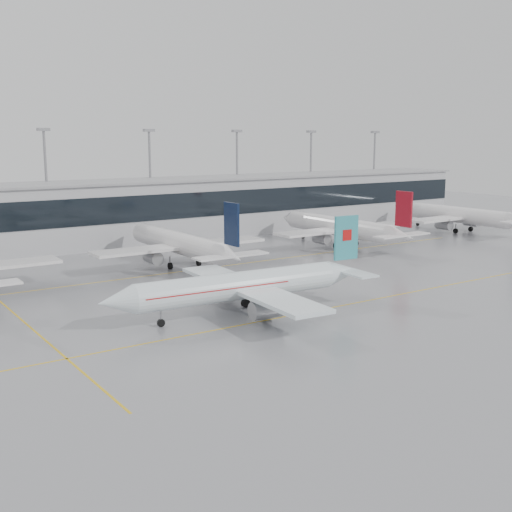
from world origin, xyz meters
TOP-DOWN VIEW (x-y plane):
  - ground at (0.00, 0.00)m, footprint 320.00×320.00m
  - taxi_line_main at (0.00, 0.00)m, footprint 120.00×0.25m
  - taxi_line_north at (0.00, 30.00)m, footprint 120.00×0.25m
  - taxi_line_cross at (-30.00, 15.00)m, footprint 0.25×60.00m
  - terminal at (0.00, 62.00)m, footprint 180.00×15.00m
  - terminal_glass at (0.00, 54.45)m, footprint 180.00×0.20m
  - terminal_roof at (0.00, 62.00)m, footprint 182.00×16.00m
  - light_masts at (0.00, 68.00)m, footprint 156.40×1.00m
  - air_canada_jet at (-6.97, 3.64)m, footprint 35.16×27.82m
  - parked_jet_c at (-0.00, 33.69)m, footprint 29.64×36.96m
  - parked_jet_d at (35.00, 33.69)m, footprint 29.64×36.96m
  - parked_jet_e at (70.00, 33.69)m, footprint 29.64×36.96m

SIDE VIEW (x-z plane):
  - ground at x=0.00m, z-range 0.00..0.00m
  - taxi_line_main at x=0.00m, z-range 0.00..0.01m
  - taxi_line_north at x=0.00m, z-range 0.00..0.01m
  - taxi_line_cross at x=-30.00m, z-range 0.00..0.01m
  - air_canada_jet at x=-6.97m, z-range -2.01..8.87m
  - parked_jet_c at x=0.00m, z-range -2.15..9.57m
  - parked_jet_d at x=35.00m, z-range -2.15..9.57m
  - parked_jet_e at x=70.00m, z-range -2.15..9.57m
  - terminal at x=0.00m, z-range 0.00..12.00m
  - terminal_glass at x=0.00m, z-range 5.00..10.00m
  - terminal_roof at x=0.00m, z-range 12.00..12.40m
  - light_masts at x=0.00m, z-range 2.04..24.64m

